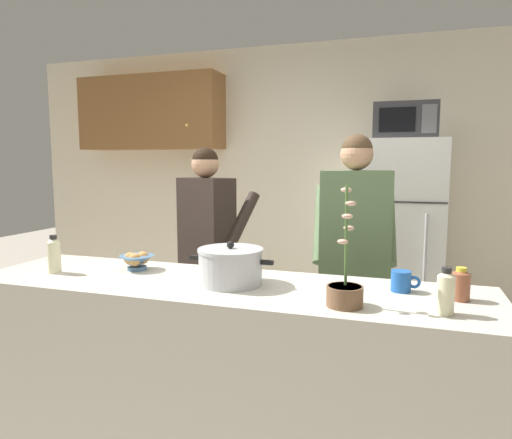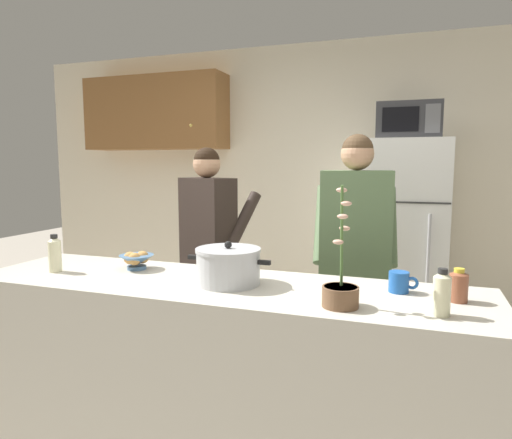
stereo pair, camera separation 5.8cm
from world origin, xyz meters
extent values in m
cube|color=beige|center=(0.00, 2.30, 1.30)|extent=(6.00, 0.12, 2.60)
cube|color=brown|center=(-1.60, 2.07, 2.00)|extent=(1.47, 0.34, 0.71)
sphere|color=gold|center=(-1.12, 1.90, 1.86)|extent=(0.03, 0.03, 0.03)
cube|color=beige|center=(0.00, 0.00, 0.46)|extent=(2.56, 0.68, 0.92)
cube|color=white|center=(0.82, 1.85, 0.85)|extent=(0.64, 0.64, 1.69)
cube|color=#333333|center=(0.82, 1.53, 1.22)|extent=(0.63, 0.01, 0.01)
cylinder|color=#B2B2B7|center=(1.00, 1.50, 0.76)|extent=(0.02, 0.02, 0.76)
cube|color=#2D2D30|center=(0.82, 1.83, 1.83)|extent=(0.48, 0.36, 0.28)
cube|color=black|center=(0.76, 1.65, 1.83)|extent=(0.26, 0.01, 0.18)
cube|color=#59595B|center=(0.99, 1.65, 1.83)|extent=(0.11, 0.01, 0.21)
cylinder|color=#33384C|center=(-0.40, 0.82, 0.39)|extent=(0.11, 0.11, 0.78)
cylinder|color=#33384C|center=(-0.53, 0.89, 0.39)|extent=(0.11, 0.11, 0.78)
cube|color=#2D231E|center=(-0.46, 0.86, 1.09)|extent=(0.45, 0.36, 0.62)
sphere|color=tan|center=(-0.46, 0.86, 1.50)|extent=(0.19, 0.19, 0.19)
sphere|color=black|center=(-0.46, 0.86, 1.52)|extent=(0.18, 0.18, 0.18)
cylinder|color=#2D231E|center=(-0.23, 0.87, 1.07)|extent=(0.24, 0.36, 0.48)
cylinder|color=#2D231E|center=(-0.59, 1.05, 1.07)|extent=(0.24, 0.36, 0.48)
cylinder|color=#726656|center=(0.63, 0.80, 0.41)|extent=(0.11, 0.11, 0.82)
cylinder|color=#726656|center=(0.48, 0.78, 0.41)|extent=(0.11, 0.11, 0.82)
cube|color=#59724C|center=(0.56, 0.79, 1.14)|extent=(0.45, 0.25, 0.65)
sphere|color=tan|center=(0.56, 0.79, 1.56)|extent=(0.20, 0.20, 0.20)
sphere|color=#4C3823|center=(0.56, 0.79, 1.58)|extent=(0.19, 0.19, 0.19)
cylinder|color=#59724C|center=(0.75, 0.94, 1.12)|extent=(0.13, 0.39, 0.50)
cylinder|color=#59724C|center=(0.33, 0.89, 1.12)|extent=(0.13, 0.39, 0.50)
cylinder|color=silver|center=(0.05, 0.00, 1.00)|extent=(0.31, 0.31, 0.16)
cylinder|color=silver|center=(0.05, 0.00, 1.09)|extent=(0.32, 0.32, 0.02)
sphere|color=black|center=(0.05, 0.00, 1.11)|extent=(0.04, 0.04, 0.04)
cube|color=black|center=(-0.13, 0.00, 1.04)|extent=(0.06, 0.02, 0.02)
cube|color=black|center=(0.23, 0.00, 1.04)|extent=(0.06, 0.02, 0.02)
cylinder|color=#1E59B2|center=(0.84, 0.12, 0.97)|extent=(0.09, 0.09, 0.10)
torus|color=#1E59B2|center=(0.89, 0.12, 0.97)|extent=(0.06, 0.01, 0.06)
cylinder|color=#4C7299|center=(-0.55, 0.12, 0.93)|extent=(0.10, 0.10, 0.02)
cone|color=#4C7299|center=(-0.55, 0.12, 0.97)|extent=(0.19, 0.19, 0.06)
sphere|color=tan|center=(-0.58, 0.10, 0.98)|extent=(0.07, 0.07, 0.07)
sphere|color=tan|center=(-0.53, 0.14, 0.98)|extent=(0.07, 0.07, 0.07)
sphere|color=tan|center=(-0.54, 0.08, 0.98)|extent=(0.07, 0.07, 0.07)
cylinder|color=brown|center=(1.08, 0.06, 0.98)|extent=(0.08, 0.08, 0.12)
cone|color=brown|center=(1.08, 0.06, 1.05)|extent=(0.08, 0.08, 0.02)
cylinder|color=gold|center=(1.08, 0.06, 1.05)|extent=(0.04, 0.04, 0.02)
cylinder|color=beige|center=(-0.93, -0.08, 1.00)|extent=(0.07, 0.07, 0.17)
cone|color=beige|center=(-0.93, -0.08, 1.10)|extent=(0.07, 0.07, 0.03)
cylinder|color=#262626|center=(-0.93, -0.08, 1.11)|extent=(0.04, 0.04, 0.02)
cylinder|color=beige|center=(1.00, -0.16, 1.00)|extent=(0.07, 0.07, 0.15)
cone|color=beige|center=(1.00, -0.16, 1.08)|extent=(0.07, 0.07, 0.02)
cylinder|color=#262626|center=(1.00, -0.16, 1.10)|extent=(0.04, 0.04, 0.02)
cylinder|color=brown|center=(0.62, -0.18, 0.96)|extent=(0.15, 0.15, 0.09)
cylinder|color=#38281E|center=(0.62, -0.18, 1.00)|extent=(0.14, 0.14, 0.01)
cylinder|color=#4C7238|center=(0.62, -0.18, 1.21)|extent=(0.01, 0.05, 0.41)
ellipsoid|color=#D8A58C|center=(0.61, -0.20, 1.19)|extent=(0.04, 0.03, 0.02)
ellipsoid|color=#D8A58C|center=(0.63, -0.17, 1.24)|extent=(0.04, 0.03, 0.02)
ellipsoid|color=#D8A58C|center=(0.63, -0.20, 1.29)|extent=(0.04, 0.03, 0.02)
ellipsoid|color=#D8A58C|center=(0.64, -0.19, 1.35)|extent=(0.04, 0.03, 0.02)
ellipsoid|color=#D8A58C|center=(0.62, -0.19, 1.40)|extent=(0.04, 0.03, 0.02)
camera|label=1|loc=(0.84, -2.02, 1.50)|focal=32.08mm
camera|label=2|loc=(0.90, -2.00, 1.50)|focal=32.08mm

